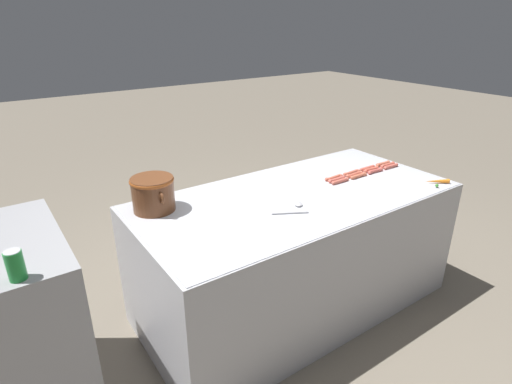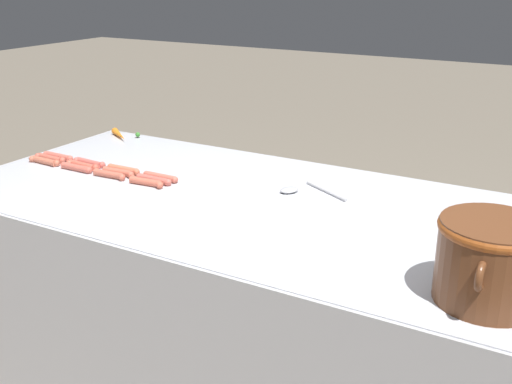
{
  "view_description": "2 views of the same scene",
  "coord_description": "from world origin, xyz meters",
  "px_view_note": "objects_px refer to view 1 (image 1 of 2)",
  "views": [
    {
      "loc": [
        -1.87,
        1.63,
        1.94
      ],
      "look_at": [
        0.15,
        0.23,
        0.89
      ],
      "focal_mm": 28.95,
      "sensor_mm": 36.0,
      "label": 1
    },
    {
      "loc": [
        1.72,
        1.01,
        1.62
      ],
      "look_at": [
        0.02,
        0.06,
        0.91
      ],
      "focal_mm": 42.99,
      "sensor_mm": 36.0,
      "label": 2
    }
  ],
  "objects_px": {
    "hot_dog_8": "(383,164)",
    "hot_dog_9": "(367,168)",
    "hot_dog_4": "(388,165)",
    "carrot": "(437,181)",
    "hot_dog_6": "(355,174)",
    "bean_pot": "(153,192)",
    "serving_spoon": "(296,207)",
    "hot_dog_1": "(375,171)",
    "hot_dog_5": "(371,169)",
    "back_cabinet": "(5,338)",
    "hot_dog_10": "(352,173)",
    "hot_dog_7": "(337,179)",
    "hot_dog_0": "(391,166)",
    "hot_dog_11": "(334,178)",
    "hot_dog_3": "(340,181)",
    "soda_can": "(15,265)",
    "hot_dog_2": "(359,176)"
  },
  "relations": [
    {
      "from": "hot_dog_11",
      "to": "serving_spoon",
      "type": "bearing_deg",
      "value": 111.81
    },
    {
      "from": "hot_dog_8",
      "to": "hot_dog_9",
      "type": "height_order",
      "value": "same"
    },
    {
      "from": "bean_pot",
      "to": "hot_dog_1",
      "type": "bearing_deg",
      "value": -101.61
    },
    {
      "from": "hot_dog_6",
      "to": "hot_dog_8",
      "type": "distance_m",
      "value": 0.36
    },
    {
      "from": "hot_dog_9",
      "to": "serving_spoon",
      "type": "distance_m",
      "value": 0.91
    },
    {
      "from": "back_cabinet",
      "to": "hot_dog_4",
      "type": "distance_m",
      "value": 2.7
    },
    {
      "from": "hot_dog_8",
      "to": "soda_can",
      "type": "distance_m",
      "value": 2.57
    },
    {
      "from": "hot_dog_10",
      "to": "hot_dog_7",
      "type": "bearing_deg",
      "value": 100.99
    },
    {
      "from": "back_cabinet",
      "to": "hot_dog_3",
      "type": "distance_m",
      "value": 2.16
    },
    {
      "from": "hot_dog_2",
      "to": "hot_dog_3",
      "type": "relative_size",
      "value": 1.0
    },
    {
      "from": "hot_dog_11",
      "to": "carrot",
      "type": "xyz_separation_m",
      "value": [
        -0.47,
        -0.53,
        0.0
      ]
    },
    {
      "from": "hot_dog_10",
      "to": "carrot",
      "type": "xyz_separation_m",
      "value": [
        -0.47,
        -0.35,
        0.0
      ]
    },
    {
      "from": "hot_dog_9",
      "to": "soda_can",
      "type": "distance_m",
      "value": 2.39
    },
    {
      "from": "back_cabinet",
      "to": "hot_dog_9",
      "type": "distance_m",
      "value": 2.51
    },
    {
      "from": "hot_dog_5",
      "to": "hot_dog_10",
      "type": "relative_size",
      "value": 1.0
    },
    {
      "from": "hot_dog_8",
      "to": "hot_dog_1",
      "type": "bearing_deg",
      "value": 112.57
    },
    {
      "from": "back_cabinet",
      "to": "hot_dog_0",
      "type": "bearing_deg",
      "value": -92.67
    },
    {
      "from": "hot_dog_1",
      "to": "hot_dog_9",
      "type": "xyz_separation_m",
      "value": [
        0.07,
        0.0,
        0.0
      ]
    },
    {
      "from": "hot_dog_4",
      "to": "carrot",
      "type": "bearing_deg",
      "value": 178.85
    },
    {
      "from": "hot_dog_0",
      "to": "soda_can",
      "type": "bearing_deg",
      "value": 95.28
    },
    {
      "from": "hot_dog_10",
      "to": "serving_spoon",
      "type": "height_order",
      "value": "hot_dog_10"
    },
    {
      "from": "hot_dog_3",
      "to": "hot_dog_8",
      "type": "xyz_separation_m",
      "value": [
        0.07,
        -0.54,
        0.0
      ]
    },
    {
      "from": "hot_dog_9",
      "to": "hot_dog_0",
      "type": "bearing_deg",
      "value": -112.89
    },
    {
      "from": "hot_dog_1",
      "to": "hot_dog_6",
      "type": "distance_m",
      "value": 0.19
    },
    {
      "from": "hot_dog_11",
      "to": "soda_can",
      "type": "height_order",
      "value": "soda_can"
    },
    {
      "from": "hot_dog_4",
      "to": "bean_pot",
      "type": "relative_size",
      "value": 0.5
    },
    {
      "from": "carrot",
      "to": "hot_dog_6",
      "type": "bearing_deg",
      "value": 40.17
    },
    {
      "from": "hot_dog_3",
      "to": "hot_dog_7",
      "type": "distance_m",
      "value": 0.04
    },
    {
      "from": "hot_dog_3",
      "to": "carrot",
      "type": "height_order",
      "value": "carrot"
    },
    {
      "from": "hot_dog_0",
      "to": "bean_pot",
      "type": "distance_m",
      "value": 1.81
    },
    {
      "from": "hot_dog_4",
      "to": "hot_dog_9",
      "type": "distance_m",
      "value": 0.19
    },
    {
      "from": "hot_dog_6",
      "to": "hot_dog_9",
      "type": "xyz_separation_m",
      "value": [
        0.04,
        -0.18,
        0.0
      ]
    },
    {
      "from": "hot_dog_5",
      "to": "hot_dog_9",
      "type": "xyz_separation_m",
      "value": [
        0.03,
        0.0,
        0.0
      ]
    },
    {
      "from": "hot_dog_5",
      "to": "hot_dog_6",
      "type": "relative_size",
      "value": 1.0
    },
    {
      "from": "hot_dog_11",
      "to": "bean_pot",
      "type": "height_order",
      "value": "bean_pot"
    },
    {
      "from": "hot_dog_0",
      "to": "hot_dog_2",
      "type": "xyz_separation_m",
      "value": [
        0.0,
        0.36,
        0.0
      ]
    },
    {
      "from": "hot_dog_7",
      "to": "soda_can",
      "type": "distance_m",
      "value": 2.03
    },
    {
      "from": "hot_dog_10",
      "to": "hot_dog_5",
      "type": "bearing_deg",
      "value": -101.18
    },
    {
      "from": "hot_dog_0",
      "to": "carrot",
      "type": "distance_m",
      "value": 0.39
    },
    {
      "from": "hot_dog_6",
      "to": "hot_dog_9",
      "type": "relative_size",
      "value": 1.0
    },
    {
      "from": "hot_dog_5",
      "to": "back_cabinet",
      "type": "bearing_deg",
      "value": 88.1
    },
    {
      "from": "bean_pot",
      "to": "hot_dog_4",
      "type": "bearing_deg",
      "value": -99.34
    },
    {
      "from": "hot_dog_8",
      "to": "hot_dog_11",
      "type": "height_order",
      "value": "same"
    },
    {
      "from": "bean_pot",
      "to": "carrot",
      "type": "relative_size",
      "value": 1.98
    },
    {
      "from": "hot_dog_1",
      "to": "back_cabinet",
      "type": "bearing_deg",
      "value": 87.18
    },
    {
      "from": "hot_dog_2",
      "to": "hot_dog_8",
      "type": "bearing_deg",
      "value": -78.29
    },
    {
      "from": "hot_dog_1",
      "to": "hot_dog_6",
      "type": "relative_size",
      "value": 1.0
    },
    {
      "from": "hot_dog_6",
      "to": "carrot",
      "type": "height_order",
      "value": "carrot"
    },
    {
      "from": "hot_dog_10",
      "to": "soda_can",
      "type": "distance_m",
      "value": 2.22
    },
    {
      "from": "hot_dog_6",
      "to": "bean_pot",
      "type": "distance_m",
      "value": 1.45
    }
  ]
}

